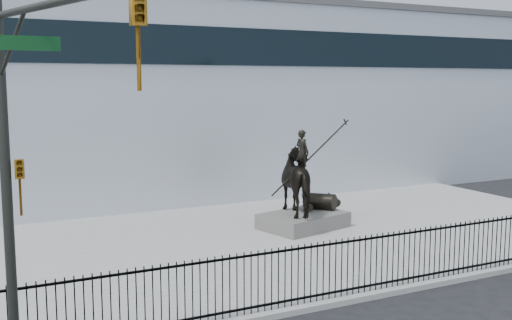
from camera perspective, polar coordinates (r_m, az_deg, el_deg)
name	(u,v)px	position (r m, az deg, el deg)	size (l,w,h in m)	color
plaza	(225,247)	(20.09, -3.01, -8.25)	(30.00, 12.00, 0.15)	gray
building	(124,101)	(31.71, -12.50, 5.48)	(44.00, 14.00, 9.00)	silver
picket_fence	(318,272)	(14.98, 5.91, -10.52)	(22.10, 0.10, 1.50)	black
statue_plinth	(303,221)	(22.23, 4.53, -5.77)	(2.98, 2.05, 0.56)	#5C5954
equestrian_statue	(305,182)	(21.99, 4.67, -2.06)	(3.72, 2.78, 3.24)	black
traffic_signal_left	(26,175)	(10.28, -21.06, -1.37)	(1.52, 4.84, 7.00)	#262823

